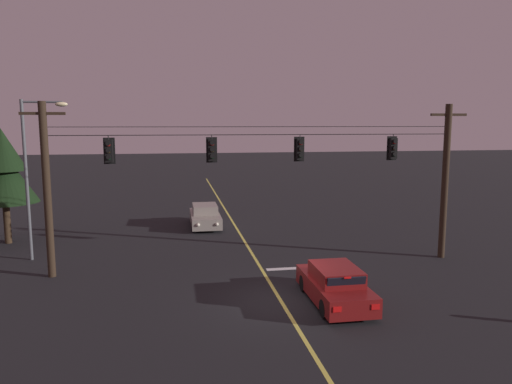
% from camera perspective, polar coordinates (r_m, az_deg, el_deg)
% --- Properties ---
extents(ground_plane, '(180.00, 180.00, 0.00)m').
position_cam_1_polar(ground_plane, '(18.44, 2.94, -12.63)').
color(ground_plane, black).
extents(lane_centre_stripe, '(0.14, 60.00, 0.01)m').
position_cam_1_polar(lane_centre_stripe, '(28.33, -1.71, -5.22)').
color(lane_centre_stripe, '#D1C64C').
rests_on(lane_centre_stripe, ground).
extents(stop_bar_paint, '(3.40, 0.36, 0.01)m').
position_cam_1_polar(stop_bar_paint, '(22.44, 5.54, -8.83)').
color(stop_bar_paint, silver).
rests_on(stop_bar_paint, ground).
extents(signal_span_assembly, '(19.89, 0.32, 7.41)m').
position_cam_1_polar(signal_span_assembly, '(21.80, 0.44, 1.07)').
color(signal_span_assembly, '#2D2116').
rests_on(signal_span_assembly, ground).
extents(traffic_light_leftmost, '(0.48, 0.41, 1.22)m').
position_cam_1_polar(traffic_light_leftmost, '(21.48, -16.87, 4.63)').
color(traffic_light_leftmost, black).
extents(traffic_light_left_inner, '(0.48, 0.41, 1.22)m').
position_cam_1_polar(traffic_light_left_inner, '(21.38, -5.19, 4.93)').
color(traffic_light_left_inner, black).
extents(traffic_light_centre, '(0.48, 0.41, 1.22)m').
position_cam_1_polar(traffic_light_centre, '(22.05, 5.18, 5.02)').
color(traffic_light_centre, black).
extents(traffic_light_right_inner, '(0.48, 0.41, 1.22)m').
position_cam_1_polar(traffic_light_right_inner, '(23.60, 15.79, 4.95)').
color(traffic_light_right_inner, black).
extents(car_waiting_near_lane, '(1.80, 4.33, 1.39)m').
position_cam_1_polar(car_waiting_near_lane, '(18.28, 9.24, -10.76)').
color(car_waiting_near_lane, maroon).
rests_on(car_waiting_near_lane, ground).
extents(car_oncoming_lead, '(1.80, 4.42, 1.39)m').
position_cam_1_polar(car_oncoming_lead, '(31.06, -5.99, -2.85)').
color(car_oncoming_lead, gray).
rests_on(car_oncoming_lead, ground).
extents(street_lamp_corner, '(2.11, 0.30, 7.61)m').
position_cam_1_polar(street_lamp_corner, '(25.14, -24.70, 2.97)').
color(street_lamp_corner, '#4C4F54').
rests_on(street_lamp_corner, ground).
extents(tree_verge_near, '(3.49, 3.49, 6.26)m').
position_cam_1_polar(tree_verge_near, '(29.41, -27.51, 2.35)').
color(tree_verge_near, '#332316').
rests_on(tree_verge_near, ground).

